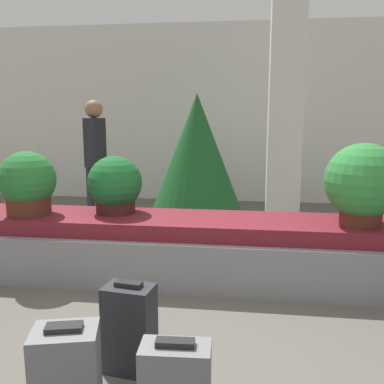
{
  "coord_description": "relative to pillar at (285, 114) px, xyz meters",
  "views": [
    {
      "loc": [
        0.54,
        -2.4,
        1.61
      ],
      "look_at": [
        0.0,
        1.57,
        0.87
      ],
      "focal_mm": 40.0,
      "sensor_mm": 36.0,
      "label": 1
    }
  ],
  "objects": [
    {
      "name": "ground_plane",
      "position": [
        -1.03,
        -3.97,
        -1.6
      ],
      "size": [
        18.0,
        18.0,
        0.0
      ],
      "primitive_type": "plane",
      "color": "#59544C"
    },
    {
      "name": "back_wall",
      "position": [
        -1.03,
        1.53,
        0.0
      ],
      "size": [
        18.0,
        0.06,
        3.2
      ],
      "color": "silver",
      "rests_on": "ground_plane"
    },
    {
      "name": "carousel",
      "position": [
        -1.03,
        -2.4,
        -1.3
      ],
      "size": [
        6.8,
        0.89,
        0.62
      ],
      "color": "gray",
      "rests_on": "ground_plane"
    },
    {
      "name": "pillar",
      "position": [
        0.0,
        0.0,
        0.0
      ],
      "size": [
        0.48,
        0.48,
        3.2
      ],
      "color": "silver",
      "rests_on": "ground_plane"
    },
    {
      "name": "suitcase_0",
      "position": [
        -1.45,
        -4.38,
        -1.36
      ],
      "size": [
        0.41,
        0.35,
        0.5
      ],
      "rotation": [
        0.0,
        0.0,
        0.25
      ],
      "color": "slate",
      "rests_on": "ground_plane"
    },
    {
      "name": "suitcase_4",
      "position": [
        -1.21,
        -3.98,
        -1.32
      ],
      "size": [
        0.33,
        0.25,
        0.59
      ],
      "rotation": [
        0.0,
        0.0,
        -0.14
      ],
      "color": "#232328",
      "rests_on": "ground_plane"
    },
    {
      "name": "potted_plant_0",
      "position": [
        -2.65,
        -2.48,
        -0.67
      ],
      "size": [
        0.56,
        0.56,
        0.63
      ],
      "color": "#4C2319",
      "rests_on": "carousel"
    },
    {
      "name": "potted_plant_1",
      "position": [
        0.51,
        -2.48,
        -0.6
      ],
      "size": [
        0.67,
        0.67,
        0.74
      ],
      "color": "#4C2319",
      "rests_on": "carousel"
    },
    {
      "name": "potted_plant_2",
      "position": [
        -1.82,
        -2.29,
        -0.7
      ],
      "size": [
        0.55,
        0.55,
        0.58
      ],
      "color": "#381914",
      "rests_on": "carousel"
    },
    {
      "name": "traveler_0",
      "position": [
        -2.68,
        -0.5,
        -0.51
      ],
      "size": [
        0.31,
        0.35,
        1.8
      ],
      "rotation": [
        0.0,
        0.0,
        -1.76
      ],
      "color": "#282833",
      "rests_on": "ground_plane"
    },
    {
      "name": "decorated_tree",
      "position": [
        -1.2,
        -0.61,
        -0.57
      ],
      "size": [
        1.33,
        1.33,
        1.88
      ],
      "color": "#4C331E",
      "rests_on": "ground_plane"
    }
  ]
}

